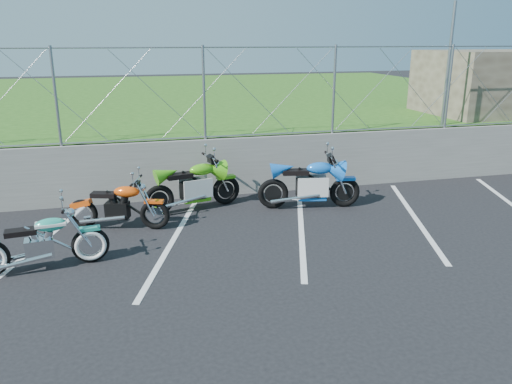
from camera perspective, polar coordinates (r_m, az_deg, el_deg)
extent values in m
plane|color=black|center=(8.09, -8.81, -8.12)|extent=(90.00, 90.00, 0.00)
cube|color=slate|center=(11.17, -10.78, 2.44)|extent=(30.00, 0.22, 1.30)
cube|color=#265316|center=(21.00, -12.67, 9.11)|extent=(30.00, 20.00, 1.30)
cube|color=brown|center=(16.98, 27.13, 11.15)|extent=(5.00, 3.00, 1.80)
cylinder|color=gray|center=(10.82, -11.56, 15.88)|extent=(28.00, 0.03, 0.03)
cylinder|color=gray|center=(11.02, -10.98, 5.96)|extent=(28.00, 0.03, 0.03)
cylinder|color=gray|center=(13.66, 21.14, 13.40)|extent=(0.08, 0.08, 3.00)
cube|color=silver|center=(9.16, -24.66, -6.44)|extent=(1.49, 4.31, 0.01)
cube|color=silver|center=(9.00, -9.46, -5.45)|extent=(1.49, 4.31, 0.01)
cube|color=silver|center=(9.47, 5.19, -4.12)|extent=(1.49, 4.31, 0.01)
cube|color=silver|center=(10.47, 17.70, -2.78)|extent=(1.49, 4.31, 0.01)
torus|color=black|center=(8.37, -18.39, -5.76)|extent=(0.59, 0.17, 0.59)
cube|color=silver|center=(8.36, -23.48, -5.88)|extent=(0.43, 0.29, 0.30)
ellipsoid|color=teal|center=(8.23, -22.42, -3.47)|extent=(0.49, 0.27, 0.21)
cube|color=black|center=(8.28, -25.31, -4.17)|extent=(0.47, 0.26, 0.08)
cube|color=teal|center=(8.27, -18.57, -4.00)|extent=(0.35, 0.17, 0.05)
cylinder|color=silver|center=(8.13, -21.25, -1.45)|extent=(0.10, 0.64, 0.02)
torus|color=black|center=(9.90, -19.15, -2.36)|extent=(0.57, 0.26, 0.56)
torus|color=black|center=(9.48, -11.48, -2.58)|extent=(0.57, 0.26, 0.56)
cube|color=black|center=(9.65, -15.54, -2.01)|extent=(0.47, 0.36, 0.31)
ellipsoid|color=#E84D0D|center=(9.48, -14.56, 0.03)|extent=(0.52, 0.35, 0.21)
cube|color=black|center=(9.64, -17.01, -0.29)|extent=(0.50, 0.34, 0.08)
cube|color=#E84D0D|center=(9.40, -11.58, -1.07)|extent=(0.37, 0.23, 0.05)
cylinder|color=silver|center=(9.36, -13.54, 1.30)|extent=(0.21, 0.63, 0.03)
torus|color=black|center=(10.23, -11.01, -0.91)|extent=(0.64, 0.26, 0.63)
torus|color=black|center=(10.72, -3.44, 0.22)|extent=(0.64, 0.26, 0.63)
cube|color=black|center=(10.41, -7.26, 0.20)|extent=(0.54, 0.40, 0.35)
ellipsoid|color=#4DB116|center=(10.38, -6.17, 2.58)|extent=(0.60, 0.38, 0.24)
cube|color=black|center=(10.23, -8.75, 1.84)|extent=(0.57, 0.37, 0.09)
cube|color=#4DB116|center=(10.64, -3.47, 1.73)|extent=(0.42, 0.25, 0.06)
cylinder|color=silver|center=(10.39, -5.28, 3.99)|extent=(0.21, 0.74, 0.03)
torus|color=black|center=(10.43, 1.97, -0.19)|extent=(0.65, 0.23, 0.64)
torus|color=black|center=(10.69, 10.10, -0.02)|extent=(0.65, 0.23, 0.64)
cube|color=black|center=(10.50, 5.99, 0.45)|extent=(0.54, 0.38, 0.36)
ellipsoid|color=blue|center=(10.43, 7.34, 2.73)|extent=(0.60, 0.36, 0.25)
cube|color=black|center=(10.36, 4.53, 2.29)|extent=(0.57, 0.35, 0.10)
cube|color=blue|center=(10.60, 10.19, 1.53)|extent=(0.43, 0.23, 0.06)
cylinder|color=silver|center=(10.40, 8.39, 4.07)|extent=(0.17, 0.76, 0.03)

